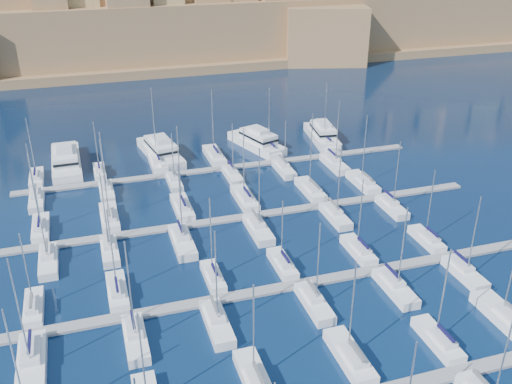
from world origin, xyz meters
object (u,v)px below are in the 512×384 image
object	(u,v)px
motor_yacht_a	(66,160)
motor_yacht_c	(257,141)
sailboat_4	(438,340)
motor_yacht_d	(322,134)
motor_yacht_b	(161,150)
sailboat_2	(255,379)

from	to	relation	value
motor_yacht_a	motor_yacht_c	size ratio (longest dim) A/B	1.11
sailboat_4	motor_yacht_a	distance (m)	83.62
motor_yacht_c	motor_yacht_d	bearing A→B (deg)	-1.07
motor_yacht_b	motor_yacht_d	distance (m)	38.02
sailboat_2	sailboat_4	bearing A→B (deg)	-0.94
motor_yacht_a	motor_yacht_b	distance (m)	19.94
motor_yacht_a	sailboat_2	bearing A→B (deg)	-74.65
motor_yacht_a	motor_yacht_c	world-z (taller)	same
motor_yacht_d	motor_yacht_c	bearing A→B (deg)	178.93
sailboat_4	motor_yacht_b	world-z (taller)	sailboat_4
sailboat_2	motor_yacht_b	bearing A→B (deg)	89.69
sailboat_2	motor_yacht_c	size ratio (longest dim) A/B	0.78
motor_yacht_b	motor_yacht_d	xyz separation A→B (m)	(38.00, -1.05, 0.00)
sailboat_2	sailboat_4	world-z (taller)	sailboat_4
sailboat_4	motor_yacht_a	size ratio (longest dim) A/B	0.72
motor_yacht_c	motor_yacht_d	distance (m)	16.05
motor_yacht_d	motor_yacht_a	bearing A→B (deg)	178.53
motor_yacht_b	motor_yacht_c	distance (m)	21.97
sailboat_2	motor_yacht_c	xyz separation A→B (m)	(22.33, 70.02, 0.98)
motor_yacht_c	motor_yacht_d	size ratio (longest dim) A/B	1.05
motor_yacht_b	sailboat_4	bearing A→B (deg)	-71.90
motor_yacht_a	motor_yacht_d	distance (m)	57.95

